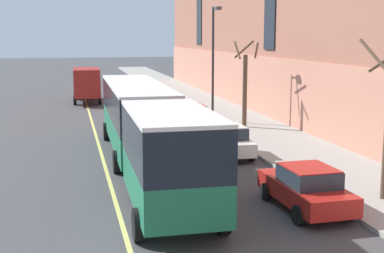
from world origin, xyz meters
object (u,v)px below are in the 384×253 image
city_bus (145,125)px  parked_car_red_1 (306,188)px  parked_car_green_3 (165,100)px  box_truck (87,83)px  street_tree_far_uptown (245,84)px  street_lamp (214,53)px  parked_car_white_2 (227,140)px  parked_car_red_4 (190,116)px

city_bus → parked_car_red_1: 8.07m
parked_car_green_3 → box_truck: 8.28m
box_truck → street_tree_far_uptown: 18.40m
street_lamp → city_bus: bearing=-118.3°
box_truck → parked_car_red_1: bearing=-78.9°
parked_car_red_1 → parked_car_white_2: 8.62m
parked_car_red_1 → box_truck: (-6.19, 31.58, 0.95)m
parked_car_red_4 → street_tree_far_uptown: street_tree_far_uptown is taller
parked_car_red_1 → box_truck: size_ratio=0.64×
parked_car_green_3 → street_tree_far_uptown: street_tree_far_uptown is taller
street_tree_far_uptown → street_lamp: (-1.37, 2.47, 1.88)m
street_tree_far_uptown → parked_car_white_2: bearing=-115.0°
street_lamp → parked_car_green_3: bearing=104.2°
parked_car_red_1 → street_lamp: 18.71m
parked_car_red_1 → street_lamp: (1.72, 18.20, 3.97)m
parked_car_red_4 → parked_car_white_2: bearing=-90.1°
parked_car_red_4 → street_tree_far_uptown: (3.30, -1.02, 2.09)m
parked_car_white_2 → parked_car_red_4: size_ratio=1.01×
parked_car_red_4 → street_lamp: street_lamp is taller
parked_car_white_2 → parked_car_red_4: same height
city_bus → parked_car_white_2: (4.35, 2.10, -1.30)m
city_bus → parked_car_red_4: (4.37, 10.23, -1.30)m
parked_car_red_1 → parked_car_green_3: bearing=90.5°
city_bus → parked_car_green_3: bearing=77.4°
parked_car_green_3 → street_lamp: bearing=-75.8°
box_truck → street_tree_far_uptown: bearing=-59.6°
parked_car_green_3 → street_tree_far_uptown: bearing=-71.9°
city_bus → street_tree_far_uptown: (7.67, 9.21, 0.79)m
street_tree_far_uptown → parked_car_green_3: bearing=108.1°
box_truck → street_tree_far_uptown: street_tree_far_uptown is taller
street_tree_far_uptown → parked_car_red_1: bearing=-101.1°
city_bus → parked_car_red_1: city_bus is taller
city_bus → parked_car_red_1: size_ratio=4.34×
city_bus → street_tree_far_uptown: size_ratio=3.45×
parked_car_green_3 → parked_car_red_4: same height
parked_car_red_1 → parked_car_green_3: 25.92m
street_lamp → street_tree_far_uptown: bearing=-60.9°
parked_car_white_2 → parked_car_red_4: 8.13m
parked_car_green_3 → city_bus: bearing=-102.6°
parked_car_green_3 → street_lamp: size_ratio=0.56×
parked_car_white_2 → street_lamp: size_ratio=0.58×
parked_car_red_1 → parked_car_green_3: (-0.23, 25.92, -0.00)m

